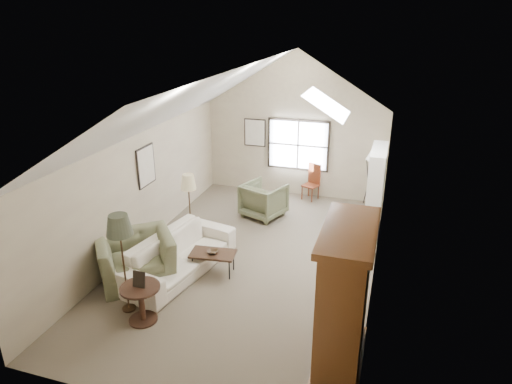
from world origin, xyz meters
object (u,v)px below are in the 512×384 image
(armchair_near, at_px, (136,258))
(side_chair, at_px, (311,182))
(coffee_table, at_px, (213,263))
(side_table, at_px, (142,304))
(armoire, at_px, (344,299))
(sofa, at_px, (179,254))
(armchair_far, at_px, (264,200))

(armchair_near, xyz_separation_m, side_chair, (2.43, 5.02, 0.04))
(coffee_table, height_order, side_table, side_table)
(armchair_near, relative_size, coffee_table, 1.58)
(side_table, bearing_deg, side_chair, 74.84)
(armoire, bearing_deg, side_table, -179.54)
(sofa, bearing_deg, coffee_table, -65.22)
(side_chair, bearing_deg, sofa, -88.74)
(armchair_far, distance_m, side_chair, 1.72)
(sofa, bearing_deg, armchair_far, -4.03)
(armchair_near, distance_m, side_chair, 5.57)
(armoire, relative_size, side_table, 3.30)
(armoire, xyz_separation_m, side_table, (-3.30, -0.03, -0.77))
(armchair_near, relative_size, armchair_far, 1.45)
(armchair_near, distance_m, armchair_far, 3.87)
(armchair_near, height_order, armchair_far, armchair_near)
(side_table, distance_m, side_chair, 6.35)
(coffee_table, bearing_deg, armoire, -32.33)
(sofa, relative_size, side_table, 3.99)
(sofa, distance_m, armchair_near, 0.83)
(armchair_near, bearing_deg, side_chair, 24.87)
(armchair_near, height_order, side_chair, side_chair)
(armoire, distance_m, armchair_near, 4.26)
(armoire, distance_m, armchair_far, 5.34)
(armchair_far, bearing_deg, sofa, 95.16)
(sofa, bearing_deg, armoire, -103.52)
(armchair_far, distance_m, coffee_table, 2.93)
(armchair_far, relative_size, side_chair, 0.97)
(sofa, relative_size, side_chair, 2.69)
(armchair_near, height_order, coffee_table, armchair_near)
(armchair_near, distance_m, coffee_table, 1.50)
(armchair_near, height_order, side_table, armchair_near)
(coffee_table, bearing_deg, armchair_near, -154.02)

